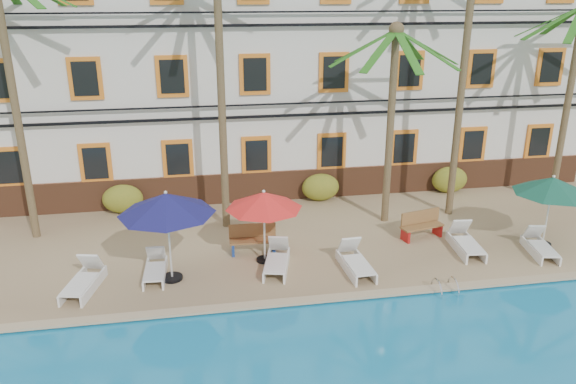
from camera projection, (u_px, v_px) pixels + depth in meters
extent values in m
plane|color=#384C23|center=(338.00, 289.00, 16.27)|extent=(100.00, 100.00, 0.00)
cube|color=tan|center=(304.00, 220.00, 20.86)|extent=(30.00, 12.00, 0.25)
cube|color=tan|center=(347.00, 297.00, 15.35)|extent=(30.00, 0.35, 0.06)
cube|color=silver|center=(282.00, 63.00, 23.76)|extent=(25.00, 6.00, 10.00)
cube|color=brown|center=(294.00, 185.00, 22.41)|extent=(25.00, 0.12, 1.20)
cube|color=orange|center=(9.00, 167.00, 20.27)|extent=(1.15, 0.10, 1.50)
cube|color=black|center=(9.00, 168.00, 20.22)|extent=(0.85, 0.04, 1.20)
cube|color=orange|center=(96.00, 163.00, 20.76)|extent=(1.15, 0.10, 1.50)
cube|color=black|center=(95.00, 163.00, 20.71)|extent=(0.85, 0.04, 1.20)
cube|color=orange|center=(178.00, 159.00, 21.25)|extent=(1.15, 0.10, 1.50)
cube|color=black|center=(178.00, 159.00, 21.20)|extent=(0.85, 0.04, 1.20)
cube|color=orange|center=(257.00, 155.00, 21.74)|extent=(1.15, 0.10, 1.50)
cube|color=black|center=(257.00, 156.00, 21.69)|extent=(0.85, 0.04, 1.20)
cube|color=orange|center=(332.00, 152.00, 22.23)|extent=(1.15, 0.10, 1.50)
cube|color=black|center=(332.00, 152.00, 22.18)|extent=(0.85, 0.04, 1.20)
cube|color=orange|center=(404.00, 148.00, 22.72)|extent=(1.15, 0.10, 1.50)
cube|color=black|center=(404.00, 148.00, 22.67)|extent=(0.85, 0.04, 1.20)
cube|color=orange|center=(472.00, 145.00, 23.21)|extent=(1.15, 0.10, 1.50)
cube|color=black|center=(473.00, 145.00, 23.16)|extent=(0.85, 0.04, 1.20)
cube|color=orange|center=(538.00, 142.00, 23.70)|extent=(1.15, 0.10, 1.50)
cube|color=black|center=(539.00, 142.00, 23.65)|extent=(0.85, 0.04, 1.20)
cube|color=orange|center=(85.00, 79.00, 19.71)|extent=(1.15, 0.10, 1.50)
cube|color=black|center=(85.00, 79.00, 19.66)|extent=(0.85, 0.04, 1.20)
cube|color=orange|center=(172.00, 76.00, 20.20)|extent=(1.15, 0.10, 1.50)
cube|color=black|center=(172.00, 77.00, 20.15)|extent=(0.85, 0.04, 1.20)
cube|color=orange|center=(255.00, 74.00, 20.69)|extent=(1.15, 0.10, 1.50)
cube|color=black|center=(255.00, 75.00, 20.64)|extent=(0.85, 0.04, 1.20)
cube|color=orange|center=(334.00, 72.00, 21.18)|extent=(1.15, 0.10, 1.50)
cube|color=black|center=(334.00, 73.00, 21.13)|extent=(0.85, 0.04, 1.20)
cube|color=orange|center=(409.00, 71.00, 21.66)|extent=(1.15, 0.10, 1.50)
cube|color=black|center=(410.00, 71.00, 21.62)|extent=(0.85, 0.04, 1.20)
cube|color=orange|center=(481.00, 69.00, 22.15)|extent=(1.15, 0.10, 1.50)
cube|color=black|center=(482.00, 69.00, 22.11)|extent=(0.85, 0.04, 1.20)
cube|color=orange|center=(550.00, 67.00, 22.64)|extent=(1.15, 0.10, 1.50)
cube|color=black|center=(551.00, 67.00, 22.60)|extent=(0.85, 0.04, 1.20)
cube|color=black|center=(295.00, 115.00, 21.32)|extent=(25.00, 0.08, 0.10)
cube|color=black|center=(295.00, 103.00, 21.16)|extent=(25.00, 0.08, 0.06)
cube|color=black|center=(296.00, 25.00, 20.20)|extent=(25.00, 0.08, 0.10)
cube|color=black|center=(296.00, 12.00, 20.04)|extent=(25.00, 0.08, 0.06)
cylinder|color=brown|center=(16.00, 112.00, 17.72)|extent=(0.26, 0.26, 8.60)
cylinder|color=brown|center=(221.00, 94.00, 18.44)|extent=(0.26, 0.26, 9.39)
cylinder|color=brown|center=(390.00, 130.00, 19.37)|extent=(0.26, 0.26, 6.73)
sphere|color=brown|center=(396.00, 29.00, 18.23)|extent=(0.50, 0.50, 0.50)
cube|color=#216217|center=(384.00, 45.00, 19.45)|extent=(0.28, 2.23, 1.19)
cube|color=#216217|center=(365.00, 46.00, 19.02)|extent=(1.77, 1.77, 1.19)
cube|color=#216217|center=(363.00, 48.00, 18.25)|extent=(2.23, 0.28, 1.19)
cube|color=#216217|center=(380.00, 50.00, 17.57)|extent=(1.77, 1.77, 1.19)
cube|color=#216217|center=(408.00, 51.00, 17.40)|extent=(0.28, 2.23, 1.19)
cube|color=#216217|center=(427.00, 50.00, 17.83)|extent=(1.77, 1.77, 1.19)
cube|color=#216217|center=(427.00, 47.00, 18.61)|extent=(2.23, 0.28, 1.19)
cube|color=#216217|center=(409.00, 45.00, 19.28)|extent=(1.77, 1.77, 1.19)
cylinder|color=brown|center=(463.00, 75.00, 19.42)|extent=(0.26, 0.26, 10.33)
cylinder|color=brown|center=(567.00, 109.00, 21.03)|extent=(0.26, 0.26, 7.43)
cube|color=#216217|center=(562.00, 21.00, 21.00)|extent=(0.28, 2.23, 1.19)
cube|color=#216217|center=(548.00, 21.00, 20.57)|extent=(1.77, 1.77, 1.19)
cube|color=#216217|center=(553.00, 23.00, 19.79)|extent=(2.23, 0.28, 1.19)
cube|color=#216217|center=(576.00, 24.00, 19.12)|extent=(1.77, 1.77, 1.19)
ellipsoid|color=#2D5A19|center=(123.00, 199.00, 21.04)|extent=(1.50, 0.90, 1.10)
ellipsoid|color=#2D5A19|center=(321.00, 187.00, 22.28)|extent=(1.50, 0.90, 1.10)
ellipsoid|color=#2D5A19|center=(449.00, 180.00, 23.17)|extent=(1.50, 0.90, 1.10)
cylinder|color=black|center=(172.00, 278.00, 16.33)|extent=(0.61, 0.61, 0.09)
cylinder|color=silver|center=(169.00, 238.00, 15.89)|extent=(0.06, 0.06, 2.63)
cone|color=navy|center=(166.00, 204.00, 15.54)|extent=(2.74, 2.74, 0.60)
sphere|color=silver|center=(166.00, 192.00, 15.43)|extent=(0.10, 0.10, 0.10)
cylinder|color=black|center=(265.00, 260.00, 17.44)|extent=(0.52, 0.52, 0.07)
cylinder|color=silver|center=(264.00, 228.00, 17.07)|extent=(0.06, 0.06, 2.24)
cone|color=red|center=(264.00, 200.00, 16.77)|extent=(2.34, 2.34, 0.51)
sphere|color=silver|center=(264.00, 191.00, 16.67)|extent=(0.10, 0.10, 0.10)
cylinder|color=black|center=(542.00, 244.00, 18.50)|extent=(0.55, 0.55, 0.08)
cylinder|color=silver|center=(548.00, 212.00, 18.11)|extent=(0.06, 0.06, 2.34)
cone|color=#13503D|center=(552.00, 185.00, 17.80)|extent=(2.43, 2.43, 0.54)
sphere|color=silver|center=(554.00, 177.00, 17.70)|extent=(0.10, 0.10, 0.10)
cube|color=white|center=(79.00, 284.00, 15.38)|extent=(0.89, 1.42, 0.06)
cube|color=white|center=(91.00, 262.00, 16.16)|extent=(0.70, 0.61, 0.66)
cube|color=white|center=(73.00, 285.00, 15.70)|extent=(0.49, 1.84, 0.30)
cube|color=white|center=(94.00, 286.00, 15.66)|extent=(0.49, 1.84, 0.30)
cube|color=white|center=(154.00, 272.00, 16.15)|extent=(0.59, 1.20, 0.05)
cube|color=white|center=(156.00, 253.00, 16.84)|extent=(0.56, 0.45, 0.59)
cube|color=white|center=(146.00, 273.00, 16.38)|extent=(0.12, 1.67, 0.27)
cube|color=white|center=(165.00, 272.00, 16.45)|extent=(0.12, 1.67, 0.27)
cube|color=white|center=(276.00, 263.00, 16.58)|extent=(0.91, 1.41, 0.06)
cube|color=white|center=(279.00, 243.00, 17.35)|extent=(0.70, 0.62, 0.65)
cube|color=white|center=(267.00, 264.00, 16.90)|extent=(0.52, 1.81, 0.30)
cube|color=white|center=(287.00, 265.00, 16.85)|extent=(0.52, 1.81, 0.30)
cube|color=white|center=(359.00, 265.00, 16.46)|extent=(0.68, 1.36, 0.06)
cube|color=white|center=(349.00, 245.00, 17.23)|extent=(0.64, 0.52, 0.66)
cube|color=white|center=(346.00, 267.00, 16.69)|extent=(0.16, 1.89, 0.31)
cube|color=white|center=(365.00, 265.00, 16.82)|extent=(0.16, 1.89, 0.31)
cube|color=white|center=(469.00, 245.00, 17.74)|extent=(0.76, 1.40, 0.06)
cube|color=white|center=(460.00, 227.00, 18.52)|extent=(0.67, 0.56, 0.67)
cube|color=white|center=(456.00, 247.00, 18.02)|extent=(0.27, 1.90, 0.31)
cube|color=white|center=(475.00, 246.00, 18.06)|extent=(0.27, 1.90, 0.31)
cube|color=white|center=(544.00, 249.00, 17.57)|extent=(0.78, 1.30, 0.06)
cube|color=white|center=(534.00, 232.00, 18.28)|extent=(0.63, 0.54, 0.61)
cube|color=white|center=(531.00, 250.00, 17.84)|extent=(0.37, 1.71, 0.28)
cube|color=white|center=(549.00, 250.00, 17.84)|extent=(0.37, 1.71, 0.28)
cube|color=olive|center=(253.00, 241.00, 17.82)|extent=(1.52, 0.51, 0.06)
cube|color=olive|center=(253.00, 230.00, 17.93)|extent=(1.50, 0.12, 0.45)
cube|color=navy|center=(233.00, 248.00, 17.81)|extent=(0.10, 0.45, 0.40)
cube|color=navy|center=(274.00, 246.00, 17.98)|extent=(0.10, 0.45, 0.40)
cube|color=olive|center=(422.00, 226.00, 18.90)|extent=(1.56, 0.78, 0.06)
cube|color=olive|center=(419.00, 217.00, 19.00)|extent=(1.47, 0.40, 0.45)
cube|color=#A61413|center=(405.00, 236.00, 18.74)|extent=(0.18, 0.46, 0.40)
cube|color=#A61413|center=(437.00, 230.00, 19.21)|extent=(0.18, 0.46, 0.40)
torus|color=silver|center=(436.00, 291.00, 15.68)|extent=(0.04, 0.74, 0.74)
torus|color=silver|center=(453.00, 290.00, 15.76)|extent=(0.04, 0.74, 0.74)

